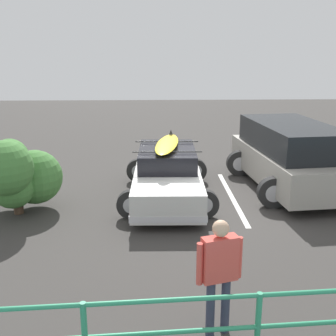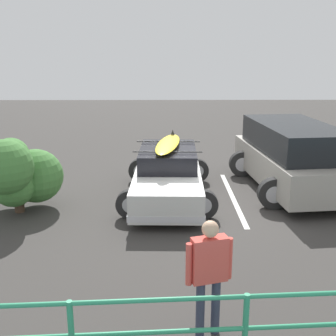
# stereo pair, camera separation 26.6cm
# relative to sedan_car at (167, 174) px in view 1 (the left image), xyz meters

# --- Properties ---
(ground_plane) EXTENTS (44.00, 44.00, 0.02)m
(ground_plane) POSITION_rel_sedan_car_xyz_m (-0.64, 0.46, -0.62)
(ground_plane) COLOR #383533
(ground_plane) RESTS_ON ground
(parking_stripe) EXTENTS (0.12, 3.98, 0.00)m
(parking_stripe) POSITION_rel_sedan_car_xyz_m (-1.66, 0.04, -0.61)
(parking_stripe) COLOR silver
(parking_stripe) RESTS_ON ground
(sedan_car) EXTENTS (2.34, 4.43, 1.54)m
(sedan_car) POSITION_rel_sedan_car_xyz_m (0.00, 0.00, 0.00)
(sedan_car) COLOR silver
(sedan_car) RESTS_ON ground
(suv_car) EXTENTS (2.95, 4.77, 1.77)m
(suv_car) POSITION_rel_sedan_car_xyz_m (-3.31, -0.63, 0.30)
(suv_car) COLOR #9E998E
(suv_car) RESTS_ON ground
(person_bystander) EXTENTS (0.61, 0.30, 1.61)m
(person_bystander) POSITION_rel_sedan_car_xyz_m (-0.48, 5.38, 0.36)
(person_bystander) COLOR #33384C
(person_bystander) RESTS_ON ground
(railing_fence) EXTENTS (9.93, 0.66, 0.99)m
(railing_fence) POSITION_rel_sedan_car_xyz_m (0.14, 6.07, 0.06)
(railing_fence) COLOR #2D9366
(railing_fence) RESTS_ON ground
(bush_near_left) EXTENTS (1.76, 2.02, 1.81)m
(bush_near_left) POSITION_rel_sedan_car_xyz_m (3.42, 0.99, 0.34)
(bush_near_left) COLOR #4C3828
(bush_near_left) RESTS_ON ground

